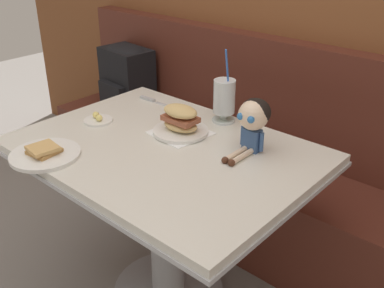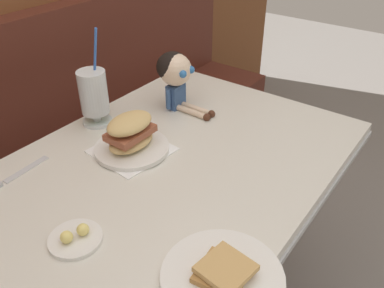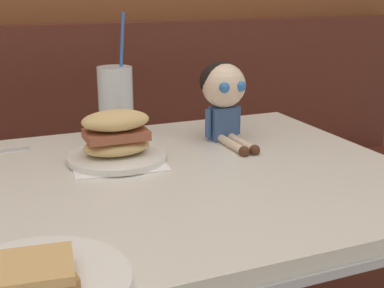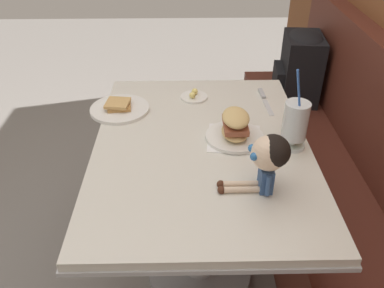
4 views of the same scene
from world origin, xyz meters
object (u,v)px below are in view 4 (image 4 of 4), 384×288
backpack (300,65)px  seated_doll (269,156)px  toast_plate (119,108)px  butter_saucer (194,96)px  milkshake_glass (295,123)px  butter_knife (263,97)px  sandwich_plate (235,128)px

backpack → seated_doll: bearing=-19.3°
toast_plate → butter_saucer: bearing=108.3°
milkshake_glass → backpack: size_ratio=0.78×
toast_plate → seated_doll: seated_doll is taller
seated_doll → butter_saucer: bearing=-161.5°
butter_saucer → seated_doll: 0.67m
butter_knife → backpack: size_ratio=0.58×
toast_plate → butter_knife: size_ratio=1.06×
milkshake_glass → seated_doll: bearing=-30.5°
toast_plate → sandwich_plate: size_ratio=1.14×
milkshake_glass → butter_knife: 0.40m
sandwich_plate → butter_saucer: bearing=-156.5°
seated_doll → backpack: seated_doll is taller
milkshake_glass → butter_saucer: (-0.39, -0.35, -0.09)m
seated_doll → sandwich_plate: bearing=-167.5°
butter_saucer → backpack: 0.83m
butter_knife → butter_saucer: bearing=-91.1°
toast_plate → milkshake_glass: size_ratio=0.79×
toast_plate → milkshake_glass: (0.28, 0.67, 0.09)m
milkshake_glass → butter_saucer: milkshake_glass is taller
sandwich_plate → backpack: (-0.88, 0.48, -0.13)m
sandwich_plate → backpack: bearing=151.6°
butter_saucer → milkshake_glass: bearing=42.1°
sandwich_plate → seated_doll: seated_doll is taller
milkshake_glass → seated_doll: size_ratio=1.45×
toast_plate → sandwich_plate: 0.52m
seated_doll → backpack: size_ratio=0.54×
sandwich_plate → butter_knife: sandwich_plate is taller
butter_knife → backpack: (-0.55, 0.31, -0.09)m
milkshake_glass → sandwich_plate: 0.22m
butter_saucer → backpack: size_ratio=0.30×
toast_plate → sandwich_plate: sandwich_plate is taller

